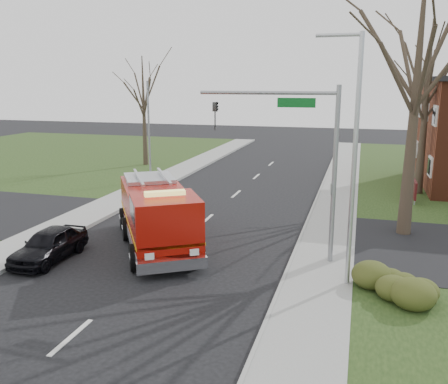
# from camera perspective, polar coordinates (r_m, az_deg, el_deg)

# --- Properties ---
(ground) EXTENTS (120.00, 120.00, 0.00)m
(ground) POSITION_cam_1_polar(r_m,az_deg,el_deg) (19.07, -7.81, -8.21)
(ground) COLOR black
(ground) RESTS_ON ground
(sidewalk_right) EXTENTS (2.40, 80.00, 0.15)m
(sidewalk_right) POSITION_cam_1_polar(r_m,az_deg,el_deg) (17.60, 11.29, -9.93)
(sidewalk_right) COLOR gray
(sidewalk_right) RESTS_ON ground
(sidewalk_left) EXTENTS (2.40, 80.00, 0.15)m
(sidewalk_left) POSITION_cam_1_polar(r_m,az_deg,el_deg) (22.18, -22.71, -5.86)
(sidewalk_left) COLOR gray
(sidewalk_left) RESTS_ON ground
(health_center_sign) EXTENTS (0.12, 2.00, 1.40)m
(health_center_sign) POSITION_cam_1_polar(r_m,az_deg,el_deg) (29.49, 21.89, 0.34)
(health_center_sign) COLOR #430F11
(health_center_sign) RESTS_ON ground
(hedge_corner) EXTENTS (2.80, 2.00, 0.90)m
(hedge_corner) POSITION_cam_1_polar(r_m,az_deg,el_deg) (16.53, 20.91, -10.23)
(hedge_corner) COLOR #313C16
(hedge_corner) RESTS_ON lawn_right
(bare_tree_near) EXTENTS (6.00, 6.00, 12.00)m
(bare_tree_near) POSITION_cam_1_polar(r_m,az_deg,el_deg) (22.32, 22.28, 13.48)
(bare_tree_near) COLOR #33261E
(bare_tree_near) RESTS_ON ground
(bare_tree_far) EXTENTS (5.25, 5.25, 10.50)m
(bare_tree_far) POSITION_cam_1_polar(r_m,az_deg,el_deg) (31.42, 23.26, 11.28)
(bare_tree_far) COLOR #33261E
(bare_tree_far) RESTS_ON ground
(bare_tree_left) EXTENTS (4.50, 4.50, 9.00)m
(bare_tree_left) POSITION_cam_1_polar(r_m,az_deg,el_deg) (40.17, -9.67, 10.95)
(bare_tree_left) COLOR #33261E
(bare_tree_left) RESTS_ON ground
(traffic_signal_mast) EXTENTS (5.29, 0.18, 6.80)m
(traffic_signal_mast) POSITION_cam_1_polar(r_m,az_deg,el_deg) (17.96, 9.21, 5.95)
(traffic_signal_mast) COLOR gray
(traffic_signal_mast) RESTS_ON ground
(streetlight_pole) EXTENTS (1.48, 0.16, 8.40)m
(streetlight_pole) POSITION_cam_1_polar(r_m,az_deg,el_deg) (15.88, 15.22, 4.18)
(streetlight_pole) COLOR #B7BABF
(streetlight_pole) RESTS_ON ground
(utility_pole_far) EXTENTS (0.14, 0.14, 7.00)m
(utility_pole_far) POSITION_cam_1_polar(r_m,az_deg,el_deg) (33.52, -9.01, 7.08)
(utility_pole_far) COLOR gray
(utility_pole_far) RESTS_ON ground
(fire_engine) EXTENTS (6.00, 7.55, 2.96)m
(fire_engine) POSITION_cam_1_polar(r_m,az_deg,el_deg) (20.25, -8.02, -2.95)
(fire_engine) COLOR #980E07
(fire_engine) RESTS_ON ground
(parked_car_maroon) EXTENTS (1.52, 3.77, 1.28)m
(parked_car_maroon) POSITION_cam_1_polar(r_m,az_deg,el_deg) (20.00, -20.30, -5.95)
(parked_car_maroon) COLOR black
(parked_car_maroon) RESTS_ON ground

